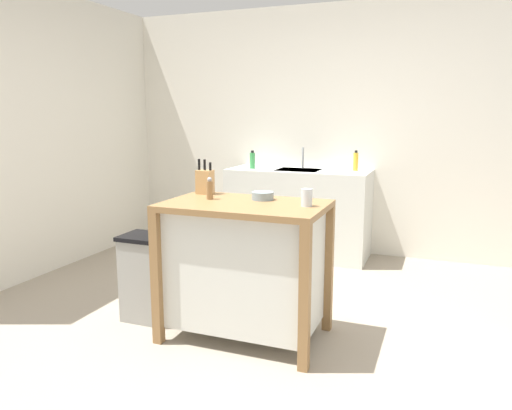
# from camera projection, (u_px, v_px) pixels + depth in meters

# --- Properties ---
(ground_plane) EXTENTS (5.90, 5.90, 0.00)m
(ground_plane) POSITION_uv_depth(u_px,v_px,m) (258.00, 344.00, 3.20)
(ground_plane) COLOR gray
(ground_plane) RESTS_ON ground
(wall_back) EXTENTS (4.87, 0.10, 2.60)m
(wall_back) POSITION_uv_depth(u_px,v_px,m) (341.00, 131.00, 5.21)
(wall_back) COLOR silver
(wall_back) RESTS_ON ground
(wall_left) EXTENTS (0.10, 3.05, 2.60)m
(wall_left) POSITION_uv_depth(u_px,v_px,m) (55.00, 133.00, 4.68)
(wall_left) COLOR silver
(wall_left) RESTS_ON ground
(kitchen_island) EXTENTS (1.04, 0.66, 0.92)m
(kitchen_island) POSITION_uv_depth(u_px,v_px,m) (245.00, 263.00, 3.23)
(kitchen_island) COLOR olive
(kitchen_island) RESTS_ON ground
(knife_block) EXTENTS (0.11, 0.09, 0.25)m
(knife_block) POSITION_uv_depth(u_px,v_px,m) (205.00, 181.00, 3.50)
(knife_block) COLOR tan
(knife_block) RESTS_ON kitchen_island
(bowl_ceramic_wide) EXTENTS (0.15, 0.15, 0.05)m
(bowl_ceramic_wide) POSITION_uv_depth(u_px,v_px,m) (263.00, 196.00, 3.26)
(bowl_ceramic_wide) COLOR gray
(bowl_ceramic_wide) RESTS_ON kitchen_island
(drinking_cup) EXTENTS (0.07, 0.07, 0.11)m
(drinking_cup) POSITION_uv_depth(u_px,v_px,m) (307.00, 198.00, 3.03)
(drinking_cup) COLOR silver
(drinking_cup) RESTS_ON kitchen_island
(pepper_grinder) EXTENTS (0.04, 0.04, 0.15)m
(pepper_grinder) POSITION_uv_depth(u_px,v_px,m) (210.00, 189.00, 3.28)
(pepper_grinder) COLOR olive
(pepper_grinder) RESTS_ON kitchen_island
(trash_bin) EXTENTS (0.36, 0.28, 0.63)m
(trash_bin) POSITION_uv_depth(u_px,v_px,m) (148.00, 277.00, 3.55)
(trash_bin) COLOR gray
(trash_bin) RESTS_ON ground
(sink_counter) EXTENTS (1.46, 0.60, 0.91)m
(sink_counter) POSITION_uv_depth(u_px,v_px,m) (298.00, 212.00, 5.17)
(sink_counter) COLOR silver
(sink_counter) RESTS_ON ground
(sink_faucet) EXTENTS (0.02, 0.02, 0.22)m
(sink_faucet) POSITION_uv_depth(u_px,v_px,m) (303.00, 158.00, 5.19)
(sink_faucet) COLOR #B7BCC1
(sink_faucet) RESTS_ON sink_counter
(bottle_dish_soap) EXTENTS (0.05, 0.05, 0.19)m
(bottle_dish_soap) POSITION_uv_depth(u_px,v_px,m) (252.00, 160.00, 5.16)
(bottle_dish_soap) COLOR green
(bottle_dish_soap) RESTS_ON sink_counter
(bottle_spray_cleaner) EXTENTS (0.05, 0.05, 0.21)m
(bottle_spray_cleaner) POSITION_uv_depth(u_px,v_px,m) (356.00, 161.00, 4.96)
(bottle_spray_cleaner) COLOR yellow
(bottle_spray_cleaner) RESTS_ON sink_counter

